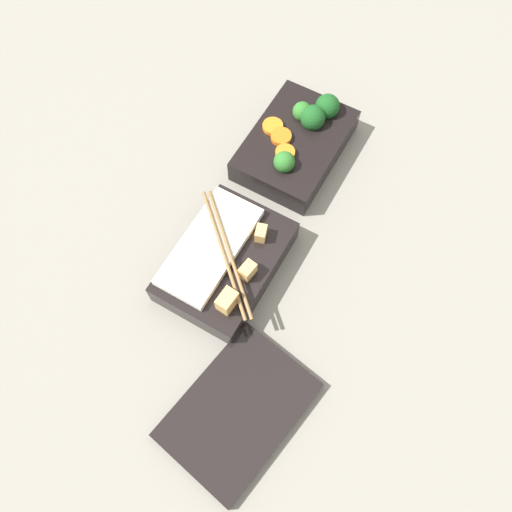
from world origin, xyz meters
name	(u,v)px	position (x,y,z in m)	size (l,w,h in m)	color
ground_plane	(266,206)	(0.00, 0.00, 0.00)	(3.00, 3.00, 0.00)	gray
bento_tray_vegetable	(297,142)	(-0.11, -0.01, 0.03)	(0.20, 0.14, 0.07)	black
bento_tray_rice	(226,261)	(0.12, 0.00, 0.03)	(0.20, 0.16, 0.07)	black
bento_lid	(238,410)	(0.29, 0.12, 0.01)	(0.19, 0.13, 0.02)	black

